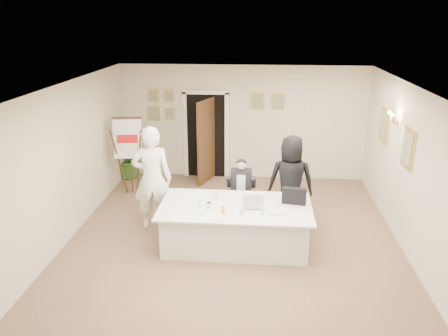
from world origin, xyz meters
name	(u,v)px	position (x,y,z in m)	size (l,w,h in m)	color
floor	(232,243)	(0.00, 0.00, 0.00)	(7.00, 7.00, 0.00)	brown
ceiling	(234,88)	(0.00, 0.00, 2.80)	(6.00, 7.00, 0.02)	white
wall_back	(242,123)	(0.00, 3.50, 1.40)	(6.00, 0.10, 2.80)	white
wall_front	(209,294)	(0.00, -3.50, 1.40)	(6.00, 0.10, 2.80)	white
wall_left	(63,166)	(-3.00, 0.00, 1.40)	(0.10, 7.00, 2.80)	white
wall_right	(414,176)	(3.00, 0.00, 1.40)	(0.10, 7.00, 2.80)	white
doorway	(206,138)	(-0.88, 3.32, 1.04)	(1.14, 0.86, 2.20)	black
pictures_back_wall	(210,104)	(-0.80, 3.47, 1.85)	(3.40, 0.06, 0.80)	gold
pictures_right_wall	(395,136)	(2.97, 1.20, 1.75)	(0.06, 2.20, 0.80)	gold
wall_sconce	(393,118)	(2.90, 1.20, 2.10)	(0.20, 0.30, 0.24)	gold
conference_table	(235,225)	(0.05, -0.06, 0.39)	(2.64, 1.41, 0.78)	white
seated_man	(241,190)	(0.10, 0.96, 0.65)	(0.56, 0.59, 1.30)	black
flip_chart	(130,160)	(-2.48, 2.14, 0.82)	(0.64, 0.43, 1.77)	#371E11
standing_man	(152,179)	(-1.55, 0.50, 1.01)	(0.74, 0.48, 2.02)	white
standing_woman	(291,181)	(1.05, 0.90, 0.89)	(0.87, 0.57, 1.79)	black
potted_palm	(130,156)	(-2.80, 3.20, 0.55)	(0.99, 0.86, 1.10)	#2E5B1E
laptop	(254,199)	(0.36, -0.07, 0.91)	(0.36, 0.37, 0.28)	#B7BABC
laptop_bag	(294,196)	(1.07, 0.11, 0.92)	(0.42, 0.12, 0.29)	black
paper_stack	(277,211)	(0.76, -0.26, 0.79)	(0.31, 0.22, 0.03)	white
plate_left	(177,210)	(-0.92, -0.35, 0.78)	(0.20, 0.20, 0.01)	white
plate_mid	(198,213)	(-0.55, -0.42, 0.78)	(0.24, 0.24, 0.01)	white
plate_near	(225,217)	(-0.09, -0.56, 0.78)	(0.24, 0.24, 0.01)	white
glass_a	(200,202)	(-0.56, -0.13, 0.84)	(0.06, 0.06, 0.14)	silver
glass_b	(242,212)	(0.18, -0.45, 0.84)	(0.06, 0.06, 0.14)	silver
glass_c	(262,211)	(0.51, -0.40, 0.84)	(0.06, 0.06, 0.14)	silver
glass_d	(216,196)	(-0.31, 0.16, 0.84)	(0.07, 0.07, 0.14)	silver
oj_glass	(223,210)	(-0.13, -0.40, 0.84)	(0.07, 0.07, 0.13)	orange
steel_jug	(209,205)	(-0.40, -0.22, 0.83)	(0.10, 0.10, 0.11)	silver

